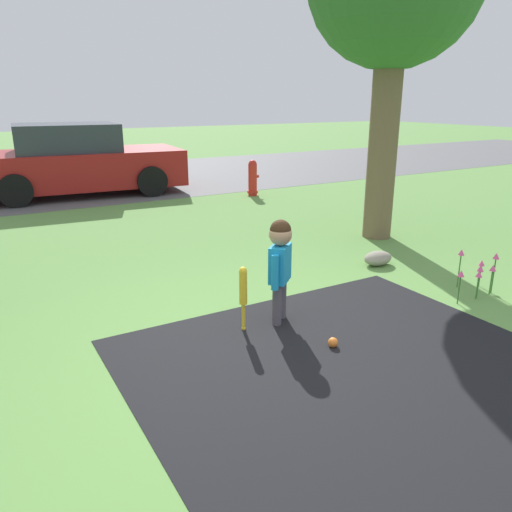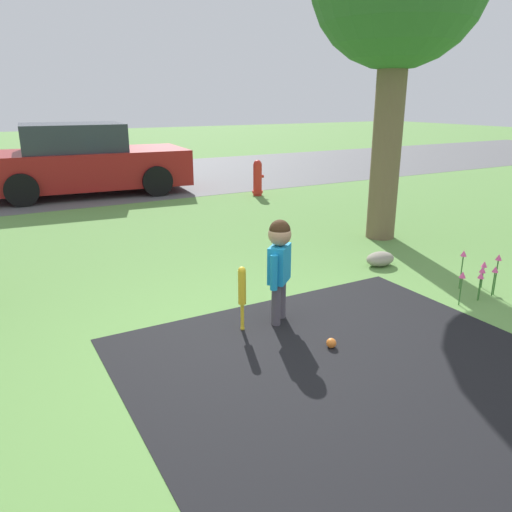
% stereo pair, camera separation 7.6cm
% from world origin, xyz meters
% --- Properties ---
extents(ground_plane, '(60.00, 60.00, 0.00)m').
position_xyz_m(ground_plane, '(0.00, 0.00, 0.00)').
color(ground_plane, '#5B8C42').
extents(street_strip, '(40.00, 6.00, 0.01)m').
position_xyz_m(street_strip, '(0.00, 9.21, 0.00)').
color(street_strip, '#59595B').
rests_on(street_strip, ground).
extents(child, '(0.29, 0.27, 0.90)m').
position_xyz_m(child, '(0.32, 0.57, 0.59)').
color(child, '#4C4751').
rests_on(child, ground).
extents(baseball_bat, '(0.07, 0.07, 0.56)m').
position_xyz_m(baseball_bat, '(-0.03, 0.57, 0.36)').
color(baseball_bat, yellow).
rests_on(baseball_bat, ground).
extents(sports_ball, '(0.08, 0.08, 0.08)m').
position_xyz_m(sports_ball, '(0.43, -0.04, 0.04)').
color(sports_ball, orange).
rests_on(sports_ball, ground).
extents(fire_hydrant, '(0.24, 0.21, 0.70)m').
position_xyz_m(fire_hydrant, '(3.05, 5.77, 0.34)').
color(fire_hydrant, red).
rests_on(fire_hydrant, ground).
extents(parked_car, '(4.06, 2.22, 1.38)m').
position_xyz_m(parked_car, '(0.12, 7.68, 0.64)').
color(parked_car, maroon).
rests_on(parked_car, ground).
extents(flower_bed, '(0.64, 0.36, 0.42)m').
position_xyz_m(flower_bed, '(2.33, 0.11, 0.28)').
color(flower_bed, '#38702D').
rests_on(flower_bed, ground).
extents(edging_rock, '(0.35, 0.25, 0.16)m').
position_xyz_m(edging_rock, '(2.14, 1.28, 0.08)').
color(edging_rock, gray).
rests_on(edging_rock, ground).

